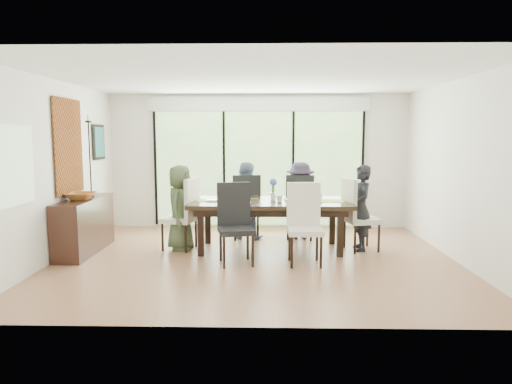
{
  "coord_description": "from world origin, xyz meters",
  "views": [
    {
      "loc": [
        0.16,
        -6.77,
        1.87
      ],
      "look_at": [
        0.0,
        0.25,
        1.0
      ],
      "focal_mm": 32.0,
      "sensor_mm": 36.0,
      "label": 1
    }
  ],
  "objects_px": {
    "person_far_right": "(300,201)",
    "cup_b": "(280,199)",
    "chair_far_left": "(245,206)",
    "chair_near_right": "(305,224)",
    "person_far_left": "(245,200)",
    "laptop": "(218,201)",
    "bowl": "(80,196)",
    "table_top": "(270,203)",
    "cup_c": "(319,197)",
    "sideboard": "(84,226)",
    "chair_far_right": "(300,206)",
    "cup_a": "(228,196)",
    "person_left_end": "(180,207)",
    "person_right_end": "(361,208)",
    "chair_right_end": "(362,214)",
    "chair_near_left": "(236,224)",
    "vase": "(273,196)",
    "chair_left_end": "(179,214)"
  },
  "relations": [
    {
      "from": "person_far_right",
      "to": "cup_b",
      "type": "relative_size",
      "value": 12.9
    },
    {
      "from": "chair_far_left",
      "to": "chair_near_right",
      "type": "distance_m",
      "value": 1.96
    },
    {
      "from": "person_far_left",
      "to": "person_far_right",
      "type": "height_order",
      "value": "same"
    },
    {
      "from": "laptop",
      "to": "bowl",
      "type": "xyz_separation_m",
      "value": [
        -2.13,
        -0.24,
        0.1
      ]
    },
    {
      "from": "table_top",
      "to": "cup_c",
      "type": "xyz_separation_m",
      "value": [
        0.8,
        0.1,
        0.08
      ]
    },
    {
      "from": "chair_far_left",
      "to": "laptop",
      "type": "height_order",
      "value": "chair_far_left"
    },
    {
      "from": "table_top",
      "to": "person_far_right",
      "type": "height_order",
      "value": "person_far_right"
    },
    {
      "from": "sideboard",
      "to": "chair_far_left",
      "type": "bearing_deg",
      "value": 23.32
    },
    {
      "from": "chair_far_left",
      "to": "bowl",
      "type": "xyz_separation_m",
      "value": [
        -2.53,
        -1.19,
        0.33
      ]
    },
    {
      "from": "chair_far_right",
      "to": "cup_a",
      "type": "relative_size",
      "value": 8.87
    },
    {
      "from": "table_top",
      "to": "cup_a",
      "type": "height_order",
      "value": "cup_a"
    },
    {
      "from": "bowl",
      "to": "chair_far_right",
      "type": "bearing_deg",
      "value": 18.65
    },
    {
      "from": "table_top",
      "to": "person_far_left",
      "type": "distance_m",
      "value": 0.95
    },
    {
      "from": "chair_near_right",
      "to": "cup_c",
      "type": "bearing_deg",
      "value": 71.21
    },
    {
      "from": "person_left_end",
      "to": "laptop",
      "type": "relative_size",
      "value": 3.91
    },
    {
      "from": "chair_near_right",
      "to": "cup_c",
      "type": "distance_m",
      "value": 1.05
    },
    {
      "from": "person_right_end",
      "to": "bowl",
      "type": "height_order",
      "value": "person_right_end"
    },
    {
      "from": "chair_far_right",
      "to": "bowl",
      "type": "bearing_deg",
      "value": 23.91
    },
    {
      "from": "table_top",
      "to": "person_left_end",
      "type": "xyz_separation_m",
      "value": [
        -1.48,
        0.0,
        -0.08
      ]
    },
    {
      "from": "chair_right_end",
      "to": "person_far_right",
      "type": "relative_size",
      "value": 0.85
    },
    {
      "from": "chair_near_left",
      "to": "vase",
      "type": "height_order",
      "value": "chair_near_left"
    },
    {
      "from": "person_far_right",
      "to": "person_right_end",
      "type": "bearing_deg",
      "value": 132.32
    },
    {
      "from": "vase",
      "to": "chair_left_end",
      "type": "bearing_deg",
      "value": -178.15
    },
    {
      "from": "person_left_end",
      "to": "laptop",
      "type": "bearing_deg",
      "value": -90.74
    },
    {
      "from": "chair_far_left",
      "to": "bowl",
      "type": "height_order",
      "value": "chair_far_left"
    },
    {
      "from": "chair_near_right",
      "to": "laptop",
      "type": "xyz_separation_m",
      "value": [
        -1.35,
        0.77,
        0.23
      ]
    },
    {
      "from": "cup_c",
      "to": "person_far_right",
      "type": "bearing_deg",
      "value": 108.9
    },
    {
      "from": "chair_far_right",
      "to": "person_far_right",
      "type": "xyz_separation_m",
      "value": [
        -0.0,
        -0.02,
        0.1
      ]
    },
    {
      "from": "chair_left_end",
      "to": "bowl",
      "type": "xyz_separation_m",
      "value": [
        -1.48,
        -0.34,
        0.33
      ]
    },
    {
      "from": "chair_left_end",
      "to": "chair_near_right",
      "type": "xyz_separation_m",
      "value": [
        2.0,
        -0.87,
        0.0
      ]
    },
    {
      "from": "chair_right_end",
      "to": "cup_c",
      "type": "bearing_deg",
      "value": 68.25
    },
    {
      "from": "cup_a",
      "to": "person_far_right",
      "type": "bearing_deg",
      "value": 28.55
    },
    {
      "from": "chair_near_right",
      "to": "sideboard",
      "type": "distance_m",
      "value": 3.54
    },
    {
      "from": "chair_near_left",
      "to": "bowl",
      "type": "xyz_separation_m",
      "value": [
        -2.48,
        0.53,
        0.33
      ]
    },
    {
      "from": "chair_right_end",
      "to": "person_right_end",
      "type": "distance_m",
      "value": 0.1
    },
    {
      "from": "chair_left_end",
      "to": "chair_far_right",
      "type": "xyz_separation_m",
      "value": [
        2.05,
        0.85,
        0.0
      ]
    },
    {
      "from": "chair_far_right",
      "to": "chair_near_right",
      "type": "bearing_deg",
      "value": 93.6
    },
    {
      "from": "cup_a",
      "to": "chair_far_left",
      "type": "bearing_deg",
      "value": 70.35
    },
    {
      "from": "sideboard",
      "to": "cup_a",
      "type": "bearing_deg",
      "value": 9.75
    },
    {
      "from": "vase",
      "to": "person_right_end",
      "type": "bearing_deg",
      "value": -2.0
    },
    {
      "from": "cup_a",
      "to": "sideboard",
      "type": "bearing_deg",
      "value": -170.25
    },
    {
      "from": "vase",
      "to": "cup_b",
      "type": "xyz_separation_m",
      "value": [
        0.1,
        -0.15,
        -0.02
      ]
    },
    {
      "from": "person_left_end",
      "to": "person_right_end",
      "type": "bearing_deg",
      "value": -81.72
    },
    {
      "from": "table_top",
      "to": "person_far_left",
      "type": "bearing_deg",
      "value": 118.47
    },
    {
      "from": "table_top",
      "to": "vase",
      "type": "bearing_deg",
      "value": 45.0
    },
    {
      "from": "person_far_left",
      "to": "person_far_right",
      "type": "relative_size",
      "value": 1.0
    },
    {
      "from": "chair_left_end",
      "to": "chair_far_left",
      "type": "xyz_separation_m",
      "value": [
        1.05,
        0.85,
        0.0
      ]
    },
    {
      "from": "chair_near_left",
      "to": "cup_c",
      "type": "height_order",
      "value": "chair_near_left"
    },
    {
      "from": "bowl",
      "to": "person_far_right",
      "type": "bearing_deg",
      "value": 18.36
    },
    {
      "from": "chair_near_right",
      "to": "person_left_end",
      "type": "bearing_deg",
      "value": 154.68
    }
  ]
}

